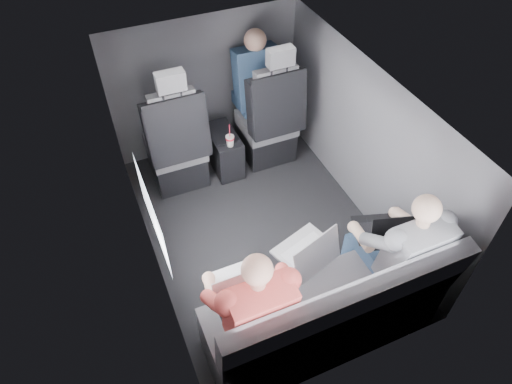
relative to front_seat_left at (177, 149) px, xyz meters
name	(u,v)px	position (x,y,z in m)	size (l,w,h in m)	color
floor	(261,230)	(0.45, -0.84, -0.40)	(2.60, 2.60, 0.00)	black
ceiling	(263,96)	(0.45, -0.84, 0.95)	(2.60, 2.60, 0.00)	#B2B2AD
panel_left	(144,207)	(-0.45, -0.84, 0.27)	(0.02, 2.60, 1.35)	#56565B
panel_right	(364,142)	(1.35, -0.84, 0.27)	(0.02, 2.60, 1.35)	#56565B
panel_front	(206,85)	(0.45, 0.46, 0.27)	(1.80, 0.02, 1.35)	#56565B
panel_back	(354,315)	(0.45, -2.14, 0.27)	(1.80, 0.02, 1.35)	#56565B
side_window	(152,214)	(-0.43, -1.14, 0.50)	(0.02, 0.75, 0.42)	white
seatbelt	(278,98)	(0.90, -0.17, 0.40)	(0.05, 0.01, 0.65)	black
front_seat_left	(177,149)	(0.00, 0.00, 0.00)	(0.52, 0.58, 1.26)	black
front_seat_right	(269,125)	(0.90, 0.00, 0.00)	(0.52, 0.58, 1.26)	black
center_console	(224,151)	(0.45, 0.04, -0.20)	(0.24, 0.48, 0.41)	black
rear_bench	(326,313)	(0.45, -1.90, -0.09)	(1.60, 0.57, 0.92)	#57565B
soda_cup	(230,140)	(0.45, -0.14, 0.06)	(0.08, 0.08, 0.23)	white
laptop_white	(233,284)	(-0.10, -1.65, 0.23)	(0.30, 0.28, 0.23)	silver
laptop_silver	(309,251)	(0.44, -1.61, 0.24)	(0.44, 0.44, 0.27)	#ABABAF
laptop_black	(387,230)	(1.01, -1.67, 0.24)	(0.43, 0.43, 0.26)	black
passenger_rear_left	(250,304)	(-0.05, -1.81, 0.21)	(0.48, 0.60, 1.19)	#343539
passenger_rear_right	(397,248)	(1.00, -1.81, 0.21)	(0.48, 0.60, 1.19)	navy
passenger_front_right	(255,79)	(0.87, 0.26, 0.35)	(0.40, 0.40, 0.80)	navy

